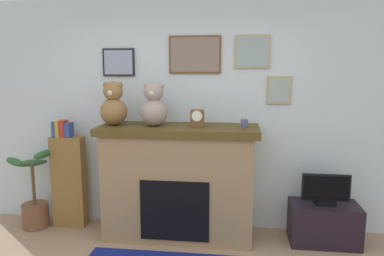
{
  "coord_description": "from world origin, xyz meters",
  "views": [
    {
      "loc": [
        0.52,
        -2.15,
        1.83
      ],
      "look_at": [
        0.05,
        1.64,
        1.21
      ],
      "focal_mm": 34.2,
      "sensor_mm": 36.0,
      "label": 1
    }
  ],
  "objects_px": {
    "television": "(326,190)",
    "potted_plant": "(34,201)",
    "teddy_bear_cream": "(154,106)",
    "bookshelf": "(69,178)",
    "fireplace": "(179,181)",
    "tv_stand": "(324,223)",
    "teddy_bear_tan": "(113,106)",
    "candle_jar": "(244,123)",
    "mantel_clock": "(197,118)"
  },
  "relations": [
    {
      "from": "mantel_clock",
      "to": "teddy_bear_cream",
      "type": "distance_m",
      "value": 0.48
    },
    {
      "from": "teddy_bear_tan",
      "to": "fireplace",
      "type": "bearing_deg",
      "value": 1.49
    },
    {
      "from": "bookshelf",
      "to": "mantel_clock",
      "type": "height_order",
      "value": "mantel_clock"
    },
    {
      "from": "tv_stand",
      "to": "television",
      "type": "relative_size",
      "value": 1.44
    },
    {
      "from": "bookshelf",
      "to": "fireplace",
      "type": "bearing_deg",
      "value": -4.37
    },
    {
      "from": "tv_stand",
      "to": "teddy_bear_cream",
      "type": "distance_m",
      "value": 2.18
    },
    {
      "from": "fireplace",
      "to": "television",
      "type": "bearing_deg",
      "value": -0.04
    },
    {
      "from": "mantel_clock",
      "to": "bookshelf",
      "type": "bearing_deg",
      "value": 175.49
    },
    {
      "from": "potted_plant",
      "to": "fireplace",
      "type": "bearing_deg",
      "value": 0.18
    },
    {
      "from": "television",
      "to": "potted_plant",
      "type": "bearing_deg",
      "value": -179.93
    },
    {
      "from": "potted_plant",
      "to": "teddy_bear_cream",
      "type": "bearing_deg",
      "value": -0.52
    },
    {
      "from": "candle_jar",
      "to": "mantel_clock",
      "type": "height_order",
      "value": "mantel_clock"
    },
    {
      "from": "tv_stand",
      "to": "teddy_bear_cream",
      "type": "xyz_separation_m",
      "value": [
        -1.81,
        -0.02,
        1.22
      ]
    },
    {
      "from": "bookshelf",
      "to": "candle_jar",
      "type": "xyz_separation_m",
      "value": [
        2.0,
        -0.12,
        0.7
      ]
    },
    {
      "from": "candle_jar",
      "to": "teddy_bear_cream",
      "type": "height_order",
      "value": "teddy_bear_cream"
    },
    {
      "from": "television",
      "to": "teddy_bear_cream",
      "type": "relative_size",
      "value": 1.06
    },
    {
      "from": "fireplace",
      "to": "bookshelf",
      "type": "relative_size",
      "value": 1.35
    },
    {
      "from": "potted_plant",
      "to": "teddy_bear_cream",
      "type": "xyz_separation_m",
      "value": [
        1.44,
        -0.01,
        1.12
      ]
    },
    {
      "from": "candle_jar",
      "to": "teddy_bear_cream",
      "type": "xyz_separation_m",
      "value": [
        -0.95,
        -0.0,
        0.17
      ]
    },
    {
      "from": "fireplace",
      "to": "teddy_bear_cream",
      "type": "relative_size",
      "value": 3.65
    },
    {
      "from": "candle_jar",
      "to": "tv_stand",
      "type": "bearing_deg",
      "value": 1.2
    },
    {
      "from": "tv_stand",
      "to": "teddy_bear_tan",
      "type": "height_order",
      "value": "teddy_bear_tan"
    },
    {
      "from": "teddy_bear_tan",
      "to": "potted_plant",
      "type": "bearing_deg",
      "value": 179.25
    },
    {
      "from": "teddy_bear_tan",
      "to": "television",
      "type": "bearing_deg",
      "value": 0.44
    },
    {
      "from": "tv_stand",
      "to": "candle_jar",
      "type": "bearing_deg",
      "value": -178.8
    },
    {
      "from": "potted_plant",
      "to": "television",
      "type": "xyz_separation_m",
      "value": [
        3.25,
        0.0,
        0.26
      ]
    },
    {
      "from": "potted_plant",
      "to": "mantel_clock",
      "type": "height_order",
      "value": "mantel_clock"
    },
    {
      "from": "fireplace",
      "to": "mantel_clock",
      "type": "bearing_deg",
      "value": -5.42
    },
    {
      "from": "television",
      "to": "teddy_bear_cream",
      "type": "xyz_separation_m",
      "value": [
        -1.81,
        -0.02,
        0.86
      ]
    },
    {
      "from": "candle_jar",
      "to": "teddy_bear_tan",
      "type": "distance_m",
      "value": 1.4
    },
    {
      "from": "bookshelf",
      "to": "potted_plant",
      "type": "distance_m",
      "value": 0.47
    },
    {
      "from": "candle_jar",
      "to": "television",
      "type": "bearing_deg",
      "value": 1.11
    },
    {
      "from": "teddy_bear_cream",
      "to": "teddy_bear_tan",
      "type": "bearing_deg",
      "value": -180.0
    },
    {
      "from": "tv_stand",
      "to": "mantel_clock",
      "type": "bearing_deg",
      "value": -179.17
    },
    {
      "from": "bookshelf",
      "to": "mantel_clock",
      "type": "distance_m",
      "value": 1.69
    },
    {
      "from": "potted_plant",
      "to": "teddy_bear_tan",
      "type": "bearing_deg",
      "value": -0.75
    },
    {
      "from": "mantel_clock",
      "to": "teddy_bear_tan",
      "type": "xyz_separation_m",
      "value": [
        -0.9,
        0.0,
        0.12
      ]
    },
    {
      "from": "bookshelf",
      "to": "potted_plant",
      "type": "bearing_deg",
      "value": -164.72
    },
    {
      "from": "television",
      "to": "teddy_bear_cream",
      "type": "distance_m",
      "value": 2.0
    },
    {
      "from": "fireplace",
      "to": "candle_jar",
      "type": "bearing_deg",
      "value": -1.47
    },
    {
      "from": "teddy_bear_cream",
      "to": "candle_jar",
      "type": "bearing_deg",
      "value": 0.04
    },
    {
      "from": "bookshelf",
      "to": "tv_stand",
      "type": "height_order",
      "value": "bookshelf"
    },
    {
      "from": "bookshelf",
      "to": "television",
      "type": "xyz_separation_m",
      "value": [
        2.86,
        -0.1,
        0.01
      ]
    },
    {
      "from": "fireplace",
      "to": "teddy_bear_cream",
      "type": "height_order",
      "value": "teddy_bear_cream"
    },
    {
      "from": "mantel_clock",
      "to": "fireplace",
      "type": "bearing_deg",
      "value": 174.58
    },
    {
      "from": "potted_plant",
      "to": "teddy_bear_cream",
      "type": "relative_size",
      "value": 1.98
    },
    {
      "from": "mantel_clock",
      "to": "candle_jar",
      "type": "bearing_deg",
      "value": 0.18
    },
    {
      "from": "fireplace",
      "to": "tv_stand",
      "type": "bearing_deg",
      "value": 0.01
    },
    {
      "from": "candle_jar",
      "to": "teddy_bear_tan",
      "type": "bearing_deg",
      "value": -179.98
    },
    {
      "from": "candle_jar",
      "to": "teddy_bear_cream",
      "type": "relative_size",
      "value": 0.19
    }
  ]
}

